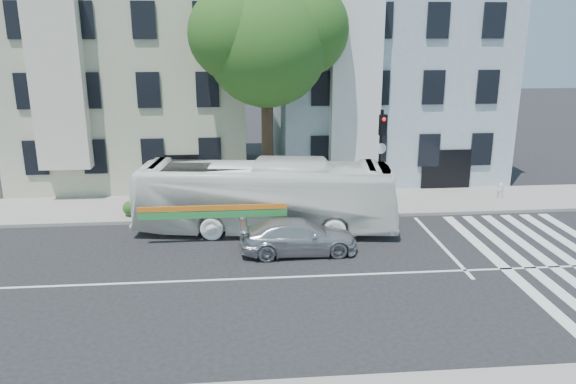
{
  "coord_description": "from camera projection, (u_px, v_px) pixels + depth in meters",
  "views": [
    {
      "loc": [
        -1.38,
        -17.62,
        8.23
      ],
      "look_at": [
        0.41,
        2.25,
        2.4
      ],
      "focal_mm": 35.0,
      "sensor_mm": 36.0,
      "label": 1
    }
  ],
  "objects": [
    {
      "name": "hedge",
      "position": [
        226.0,
        205.0,
        25.45
      ],
      "size": [
        8.51,
        2.35,
        0.7
      ],
      "primitive_type": null,
      "rotation": [
        0.0,
        0.0,
        0.18
      ],
      "color": "#26551B",
      "rests_on": "sidewalk_far"
    },
    {
      "name": "ground",
      "position": [
        282.0,
        278.0,
        19.27
      ],
      "size": [
        120.0,
        120.0,
        0.0
      ],
      "primitive_type": "plane",
      "color": "black",
      "rests_on": "ground"
    },
    {
      "name": "building_right",
      "position": [
        381.0,
        77.0,
        32.67
      ],
      "size": [
        12.0,
        10.0,
        11.0
      ],
      "primitive_type": "cube",
      "color": "#9BAAB8",
      "rests_on": "ground"
    },
    {
      "name": "building_left",
      "position": [
        136.0,
        79.0,
        31.46
      ],
      "size": [
        12.0,
        10.0,
        11.0
      ],
      "primitive_type": "cube",
      "color": "#ABAE92",
      "rests_on": "ground"
    },
    {
      "name": "fire_hydrant",
      "position": [
        500.0,
        190.0,
        27.65
      ],
      "size": [
        0.45,
        0.3,
        0.79
      ],
      "rotation": [
        0.0,
        0.0,
        0.39
      ],
      "color": "silver",
      "rests_on": "sidewalk_far"
    },
    {
      "name": "bus",
      "position": [
        265.0,
        197.0,
        23.31
      ],
      "size": [
        3.88,
        11.06,
        3.01
      ],
      "primitive_type": "imported",
      "rotation": [
        0.0,
        0.0,
        1.44
      ],
      "color": "white",
      "rests_on": "ground"
    },
    {
      "name": "sidewalk_far",
      "position": [
        269.0,
        205.0,
        26.89
      ],
      "size": [
        80.0,
        4.0,
        0.15
      ],
      "primitive_type": "cube",
      "color": "gray",
      "rests_on": "ground"
    },
    {
      "name": "traffic_signal",
      "position": [
        381.0,
        146.0,
        25.91
      ],
      "size": [
        0.48,
        0.55,
        4.67
      ],
      "rotation": [
        0.0,
        0.0,
        0.28
      ],
      "color": "black",
      "rests_on": "ground"
    },
    {
      "name": "street_tree",
      "position": [
        268.0,
        37.0,
        25.43
      ],
      "size": [
        7.3,
        5.9,
        11.1
      ],
      "color": "#2D2116",
      "rests_on": "ground"
    },
    {
      "name": "sedan",
      "position": [
        298.0,
        237.0,
        21.25
      ],
      "size": [
        1.93,
        4.51,
        1.29
      ],
      "primitive_type": "imported",
      "rotation": [
        0.0,
        0.0,
        1.6
      ],
      "color": "silver",
      "rests_on": "ground"
    }
  ]
}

